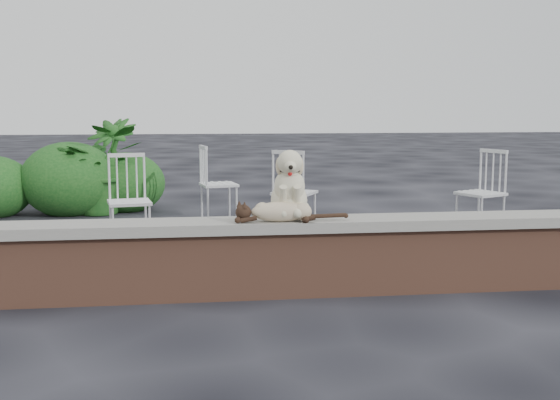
{
  "coord_description": "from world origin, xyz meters",
  "views": [
    {
      "loc": [
        -0.48,
        -5.05,
        1.43
      ],
      "look_at": [
        0.19,
        0.2,
        0.7
      ],
      "focal_mm": 44.01,
      "sensor_mm": 36.0,
      "label": 1
    }
  ],
  "objects": [
    {
      "name": "ground",
      "position": [
        0.0,
        0.0,
        0.0
      ],
      "size": [
        60.0,
        60.0,
        0.0
      ],
      "primitive_type": "plane",
      "color": "black",
      "rests_on": "ground"
    },
    {
      "name": "chair_d",
      "position": [
        2.72,
        2.22,
        0.47
      ],
      "size": [
        0.74,
        0.74,
        0.94
      ],
      "primitive_type": null,
      "rotation": [
        0.0,
        0.0,
        -1.13
      ],
      "color": "silver",
      "rests_on": "ground"
    },
    {
      "name": "chair_e",
      "position": [
        -0.16,
        3.47,
        0.47
      ],
      "size": [
        0.66,
        0.66,
        0.94
      ],
      "primitive_type": null,
      "rotation": [
        0.0,
        0.0,
        1.76
      ],
      "color": "silver",
      "rests_on": "ground"
    },
    {
      "name": "brick_wall",
      "position": [
        0.0,
        0.0,
        0.25
      ],
      "size": [
        6.0,
        0.3,
        0.5
      ],
      "primitive_type": "cube",
      "color": "brown",
      "rests_on": "ground"
    },
    {
      "name": "chair_c",
      "position": [
        0.66,
        2.57,
        0.47
      ],
      "size": [
        0.77,
        0.77,
        0.94
      ],
      "primitive_type": null,
      "rotation": [
        0.0,
        0.0,
        2.61
      ],
      "color": "silver",
      "rests_on": "ground"
    },
    {
      "name": "chair_a",
      "position": [
        -1.13,
        2.01,
        0.47
      ],
      "size": [
        0.65,
        0.65,
        0.94
      ],
      "primitive_type": null,
      "rotation": [
        0.0,
        0.0,
        0.18
      ],
      "color": "silver",
      "rests_on": "ground"
    },
    {
      "name": "potted_plant_a",
      "position": [
        -1.67,
        4.2,
        0.59
      ],
      "size": [
        1.18,
        1.05,
        1.18
      ],
      "primitive_type": "imported",
      "rotation": [
        0.0,
        0.0,
        0.13
      ],
      "color": "#134416",
      "rests_on": "ground"
    },
    {
      "name": "shrubbery",
      "position": [
        -2.16,
        4.28,
        0.41
      ],
      "size": [
        2.73,
        1.27,
        1.01
      ],
      "color": "#134416",
      "rests_on": "ground"
    },
    {
      "name": "capstone",
      "position": [
        0.0,
        0.0,
        0.54
      ],
      "size": [
        6.2,
        0.4,
        0.08
      ],
      "primitive_type": "cube",
      "color": "slate",
      "rests_on": "brick_wall"
    },
    {
      "name": "potted_plant_b",
      "position": [
        -1.61,
        4.92,
        0.62
      ],
      "size": [
        0.94,
        0.94,
        1.25
      ],
      "primitive_type": "imported",
      "rotation": [
        0.0,
        0.0,
        -0.46
      ],
      "color": "#134416",
      "rests_on": "ground"
    },
    {
      "name": "dog",
      "position": [
        0.24,
        0.05,
        0.85
      ],
      "size": [
        0.39,
        0.49,
        0.54
      ],
      "primitive_type": null,
      "rotation": [
        0.0,
        0.0,
        -0.09
      ],
      "color": "beige",
      "rests_on": "capstone"
    },
    {
      "name": "cat",
      "position": [
        0.16,
        -0.1,
        0.66
      ],
      "size": [
        1.01,
        0.33,
        0.17
      ],
      "primitive_type": null,
      "rotation": [
        0.0,
        0.0,
        -0.09
      ],
      "color": "#C1AC8A",
      "rests_on": "capstone"
    }
  ]
}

